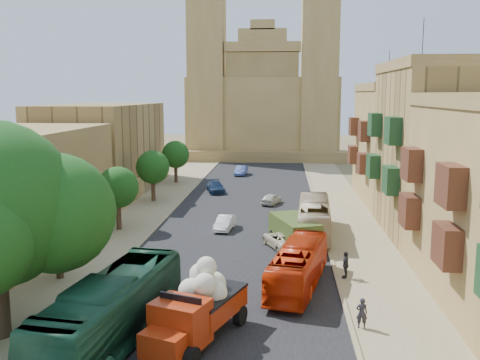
% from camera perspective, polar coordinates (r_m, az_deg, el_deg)
% --- Properties ---
extents(road_surface, '(14.00, 140.00, 0.01)m').
position_cam_1_polar(road_surface, '(49.97, 0.37, -3.79)').
color(road_surface, black).
rests_on(road_surface, ground).
extents(sidewalk_east, '(5.00, 140.00, 0.01)m').
position_cam_1_polar(sidewalk_east, '(50.19, 11.28, -3.92)').
color(sidewalk_east, '#8D7D5C').
rests_on(sidewalk_east, ground).
extents(sidewalk_west, '(5.00, 140.00, 0.01)m').
position_cam_1_polar(sidewalk_west, '(51.54, -10.24, -3.54)').
color(sidewalk_west, '#8D7D5C').
rests_on(sidewalk_west, ground).
extents(kerb_east, '(0.25, 140.00, 0.12)m').
position_cam_1_polar(kerb_east, '(49.95, 8.42, -3.84)').
color(kerb_east, '#8D7D5C').
rests_on(kerb_east, ground).
extents(kerb_west, '(0.25, 140.00, 0.12)m').
position_cam_1_polar(kerb_west, '(50.95, -7.52, -3.56)').
color(kerb_west, '#8D7D5C').
rests_on(kerb_west, ground).
extents(townhouse_c, '(9.00, 14.00, 17.40)m').
position_cam_1_polar(townhouse_c, '(45.49, 20.39, 3.16)').
color(townhouse_c, '#A08049').
rests_on(townhouse_c, ground).
extents(townhouse_d, '(9.00, 14.00, 15.90)m').
position_cam_1_polar(townhouse_d, '(59.09, 16.70, 3.87)').
color(townhouse_d, olive).
rests_on(townhouse_d, ground).
extents(west_wall, '(1.00, 40.00, 1.80)m').
position_cam_1_polar(west_wall, '(43.05, -17.57, -5.14)').
color(west_wall, olive).
rests_on(west_wall, ground).
extents(west_building_mid, '(10.00, 22.00, 10.00)m').
position_cam_1_polar(west_building_mid, '(66.48, -14.39, 3.52)').
color(west_building_mid, '#A08049').
rests_on(west_building_mid, ground).
extents(church, '(28.00, 22.50, 36.30)m').
position_cam_1_polar(church, '(97.26, 2.53, 8.17)').
color(church, olive).
rests_on(church, ground).
extents(street_tree_a, '(2.77, 2.77, 4.25)m').
position_cam_1_polar(street_tree_a, '(34.49, -18.85, -5.40)').
color(street_tree_a, '#39291C').
rests_on(street_tree_a, ground).
extents(street_tree_b, '(3.45, 3.45, 5.31)m').
position_cam_1_polar(street_tree_b, '(45.34, -12.91, -0.79)').
color(street_tree_b, '#39291C').
rests_on(street_tree_b, ground).
extents(street_tree_c, '(3.50, 3.50, 5.39)m').
position_cam_1_polar(street_tree_c, '(56.75, -9.29, 1.35)').
color(street_tree_c, '#39291C').
rests_on(street_tree_c, ground).
extents(street_tree_d, '(3.49, 3.49, 5.36)m').
position_cam_1_polar(street_tree_d, '(68.37, -6.89, 2.70)').
color(street_tree_d, '#39291C').
rests_on(street_tree_d, ground).
extents(red_truck, '(4.38, 6.75, 3.73)m').
position_cam_1_polar(red_truck, '(25.07, -4.66, -13.33)').
color(red_truck, '#9A270B').
rests_on(red_truck, ground).
extents(olive_pickup, '(3.96, 5.73, 2.18)m').
position_cam_1_polar(olive_pickup, '(39.89, 5.82, -5.63)').
color(olive_pickup, '#3C501E').
rests_on(olive_pickup, ground).
extents(bus_green_north, '(4.25, 11.60, 3.16)m').
position_cam_1_polar(bus_green_north, '(25.49, -13.48, -13.33)').
color(bus_green_north, '#1D5339').
rests_on(bus_green_north, ground).
extents(bus_red_east, '(4.01, 9.41, 2.55)m').
position_cam_1_polar(bus_red_east, '(31.79, 6.26, -9.12)').
color(bus_red_east, red).
rests_on(bus_red_east, ground).
extents(bus_cream_east, '(2.98, 10.41, 2.87)m').
position_cam_1_polar(bus_cream_east, '(43.24, 7.90, -4.00)').
color(bus_cream_east, '#C3AC89').
rests_on(bus_cream_east, ground).
extents(car_blue_a, '(2.25, 3.50, 1.11)m').
position_cam_1_polar(car_blue_a, '(34.17, -8.40, -9.12)').
color(car_blue_a, '#2F61A3').
rests_on(car_blue_a, ground).
extents(car_white_a, '(1.63, 3.63, 1.16)m').
position_cam_1_polar(car_white_a, '(44.71, -1.63, -4.60)').
color(car_white_a, white).
rests_on(car_white_a, ground).
extents(car_cream, '(3.52, 4.76, 1.20)m').
position_cam_1_polar(car_cream, '(39.71, 4.54, -6.37)').
color(car_cream, beige).
rests_on(car_cream, ground).
extents(car_dkblue, '(2.81, 4.66, 1.26)m').
position_cam_1_polar(car_dkblue, '(61.49, -2.63, -0.75)').
color(car_dkblue, '#122544').
rests_on(car_dkblue, ground).
extents(car_white_b, '(2.33, 3.58, 1.13)m').
position_cam_1_polar(car_white_b, '(54.95, 3.36, -2.02)').
color(car_white_b, beige).
rests_on(car_white_b, ground).
extents(car_blue_b, '(1.70, 3.98, 1.28)m').
position_cam_1_polar(car_blue_b, '(74.52, 0.11, 1.01)').
color(car_blue_b, '#3D549E').
rests_on(car_blue_b, ground).
extents(pedestrian_a, '(0.56, 0.37, 1.53)m').
position_cam_1_polar(pedestrian_a, '(27.22, 12.85, -13.67)').
color(pedestrian_a, '#28252D').
rests_on(pedestrian_a, ground).
extents(pedestrian_c, '(0.66, 1.07, 1.70)m').
position_cam_1_polar(pedestrian_c, '(33.82, 11.20, -8.87)').
color(pedestrian_c, '#28292F').
rests_on(pedestrian_c, ground).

